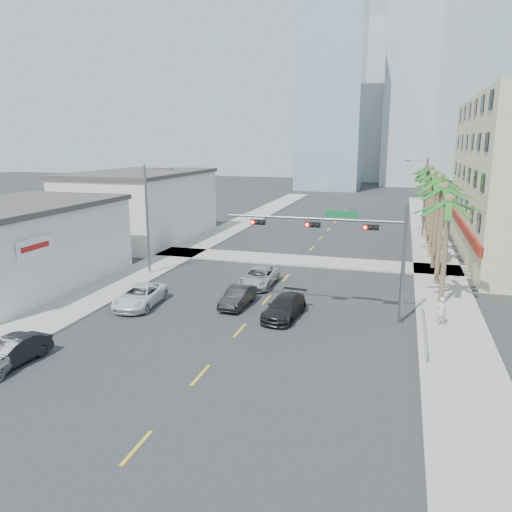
{
  "coord_description": "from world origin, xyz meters",
  "views": [
    {
      "loc": [
        8.67,
        -22.18,
        10.84
      ],
      "look_at": [
        -0.29,
        8.41,
        3.5
      ],
      "focal_mm": 35.0,
      "sensor_mm": 36.0,
      "label": 1
    }
  ],
  "objects_px": {
    "car_parked_far": "(140,296)",
    "car_lane_left": "(238,297)",
    "car_lane_right": "(284,307)",
    "car_parked_mid": "(11,352)",
    "traffic_signal_mast": "(350,239)",
    "car_lane_center": "(259,277)",
    "pedestrian": "(441,311)"
  },
  "relations": [
    {
      "from": "car_parked_far",
      "to": "car_lane_left",
      "type": "relative_size",
      "value": 1.26
    },
    {
      "from": "car_lane_left",
      "to": "car_lane_right",
      "type": "distance_m",
      "value": 3.72
    },
    {
      "from": "car_parked_mid",
      "to": "car_lane_right",
      "type": "bearing_deg",
      "value": 48.24
    },
    {
      "from": "traffic_signal_mast",
      "to": "car_lane_right",
      "type": "bearing_deg",
      "value": -164.68
    },
    {
      "from": "car_parked_mid",
      "to": "car_lane_center",
      "type": "distance_m",
      "value": 18.56
    },
    {
      "from": "car_lane_left",
      "to": "car_lane_center",
      "type": "height_order",
      "value": "car_lane_center"
    },
    {
      "from": "car_lane_right",
      "to": "car_lane_left",
      "type": "bearing_deg",
      "value": 165.66
    },
    {
      "from": "car_parked_mid",
      "to": "car_lane_center",
      "type": "height_order",
      "value": "car_lane_center"
    },
    {
      "from": "car_parked_mid",
      "to": "car_parked_far",
      "type": "distance_m",
      "value": 10.06
    },
    {
      "from": "car_lane_right",
      "to": "car_parked_mid",
      "type": "bearing_deg",
      "value": -131.88
    },
    {
      "from": "traffic_signal_mast",
      "to": "car_parked_far",
      "type": "bearing_deg",
      "value": -173.4
    },
    {
      "from": "car_parked_far",
      "to": "car_lane_right",
      "type": "xyz_separation_m",
      "value": [
        9.84,
        0.54,
        -0.02
      ]
    },
    {
      "from": "traffic_signal_mast",
      "to": "pedestrian",
      "type": "distance_m",
      "value": 6.86
    },
    {
      "from": "traffic_signal_mast",
      "to": "car_parked_mid",
      "type": "bearing_deg",
      "value": -142.82
    },
    {
      "from": "car_lane_right",
      "to": "pedestrian",
      "type": "height_order",
      "value": "pedestrian"
    },
    {
      "from": "car_parked_far",
      "to": "car_lane_right",
      "type": "distance_m",
      "value": 9.85
    },
    {
      "from": "car_lane_center",
      "to": "car_parked_mid",
      "type": "bearing_deg",
      "value": -115.4
    },
    {
      "from": "car_parked_mid",
      "to": "pedestrian",
      "type": "xyz_separation_m",
      "value": [
        20.73,
        11.39,
        0.34
      ]
    },
    {
      "from": "car_parked_far",
      "to": "pedestrian",
      "type": "xyz_separation_m",
      "value": [
        19.16,
        1.45,
        0.33
      ]
    },
    {
      "from": "car_parked_mid",
      "to": "car_lane_right",
      "type": "xyz_separation_m",
      "value": [
        11.4,
        10.48,
        -0.01
      ]
    },
    {
      "from": "car_parked_mid",
      "to": "car_parked_far",
      "type": "relative_size",
      "value": 0.83
    },
    {
      "from": "car_parked_mid",
      "to": "car_lane_right",
      "type": "distance_m",
      "value": 15.48
    },
    {
      "from": "car_parked_mid",
      "to": "pedestrian",
      "type": "height_order",
      "value": "pedestrian"
    },
    {
      "from": "traffic_signal_mast",
      "to": "car_lane_center",
      "type": "distance_m",
      "value": 10.0
    },
    {
      "from": "traffic_signal_mast",
      "to": "car_parked_mid",
      "type": "distance_m",
      "value": 19.55
    },
    {
      "from": "car_lane_right",
      "to": "traffic_signal_mast",
      "type": "bearing_deg",
      "value": 20.85
    },
    {
      "from": "traffic_signal_mast",
      "to": "car_lane_right",
      "type": "distance_m",
      "value": 5.89
    },
    {
      "from": "car_parked_far",
      "to": "car_lane_center",
      "type": "height_order",
      "value": "car_lane_center"
    },
    {
      "from": "car_lane_left",
      "to": "pedestrian",
      "type": "xyz_separation_m",
      "value": [
        12.83,
        -0.35,
        0.36
      ]
    },
    {
      "from": "car_parked_far",
      "to": "car_lane_right",
      "type": "relative_size",
      "value": 1.08
    },
    {
      "from": "car_lane_right",
      "to": "pedestrian",
      "type": "xyz_separation_m",
      "value": [
        9.33,
        0.91,
        0.35
      ]
    },
    {
      "from": "traffic_signal_mast",
      "to": "car_lane_left",
      "type": "bearing_deg",
      "value": 178.21
    }
  ]
}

